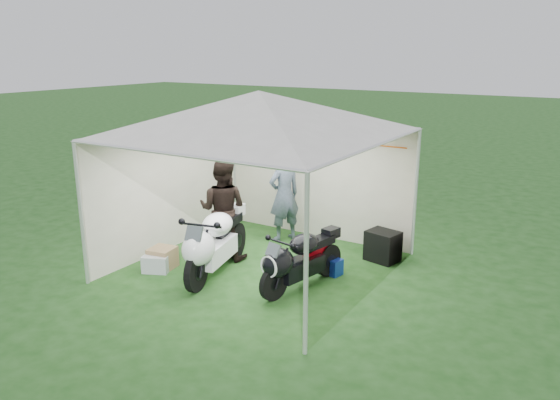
# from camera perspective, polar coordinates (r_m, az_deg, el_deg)

# --- Properties ---
(ground) EXTENTS (80.00, 80.00, 0.00)m
(ground) POSITION_cam_1_polar(r_m,az_deg,el_deg) (9.47, -2.06, -7.05)
(ground) COLOR #194413
(ground) RESTS_ON ground
(canopy_tent) EXTENTS (5.66, 5.66, 3.00)m
(canopy_tent) POSITION_cam_1_polar(r_m,az_deg,el_deg) (8.84, -2.11, 8.63)
(canopy_tent) COLOR silver
(canopy_tent) RESTS_ON ground
(motorcycle_white) EXTENTS (0.80, 2.12, 1.06)m
(motorcycle_white) POSITION_cam_1_polar(r_m,az_deg,el_deg) (9.00, -6.96, -4.36)
(motorcycle_white) COLOR black
(motorcycle_white) RESTS_ON ground
(motorcycle_black) EXTENTS (0.63, 1.80, 0.89)m
(motorcycle_black) POSITION_cam_1_polar(r_m,az_deg,el_deg) (8.48, 1.89, -6.18)
(motorcycle_black) COLOR black
(motorcycle_black) RESTS_ON ground
(paddock_stand) EXTENTS (0.41, 0.30, 0.28)m
(paddock_stand) POSITION_cam_1_polar(r_m,az_deg,el_deg) (9.20, 5.32, -6.87)
(paddock_stand) COLOR blue
(paddock_stand) RESTS_ON ground
(person_dark_jacket) EXTENTS (1.03, 0.90, 1.80)m
(person_dark_jacket) POSITION_cam_1_polar(r_m,az_deg,el_deg) (9.66, -6.01, -0.99)
(person_dark_jacket) COLOR black
(person_dark_jacket) RESTS_ON ground
(person_blue_jacket) EXTENTS (0.69, 0.79, 1.81)m
(person_blue_jacket) POSITION_cam_1_polar(r_m,az_deg,el_deg) (10.54, 0.45, 0.52)
(person_blue_jacket) COLOR slate
(person_blue_jacket) RESTS_ON ground
(equipment_box) EXTENTS (0.62, 0.53, 0.54)m
(equipment_box) POSITION_cam_1_polar(r_m,az_deg,el_deg) (9.84, 10.69, -4.74)
(equipment_box) COLOR black
(equipment_box) RESTS_ON ground
(crate_0) EXTENTS (0.53, 0.48, 0.29)m
(crate_0) POSITION_cam_1_polar(r_m,az_deg,el_deg) (9.50, -12.75, -6.44)
(crate_0) COLOR #B0B4BA
(crate_0) RESTS_ON ground
(crate_1) EXTENTS (0.46, 0.46, 0.36)m
(crate_1) POSITION_cam_1_polar(r_m,az_deg,el_deg) (9.59, -12.18, -5.94)
(crate_1) COLOR #93754D
(crate_1) RESTS_ON ground
(crate_2) EXTENTS (0.34, 0.28, 0.24)m
(crate_2) POSITION_cam_1_polar(r_m,az_deg,el_deg) (9.69, -11.93, -6.08)
(crate_2) COLOR silver
(crate_2) RESTS_ON ground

